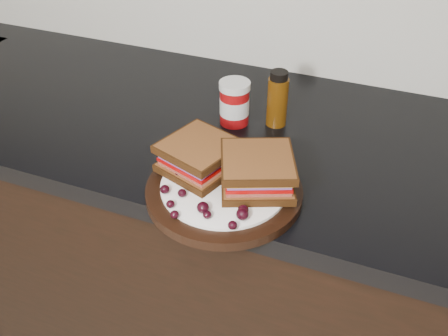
{
  "coord_description": "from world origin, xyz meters",
  "views": [
    {
      "loc": [
        0.31,
        0.84,
        1.48
      ],
      "look_at": [
        0.06,
        1.48,
        0.96
      ],
      "focal_mm": 40.0,
      "sensor_mm": 36.0,
      "label": 1
    }
  ],
  "objects_px": {
    "sandwich_left": "(199,156)",
    "oil_bottle": "(277,98)",
    "condiment_jar": "(234,103)",
    "plate": "(224,191)"
  },
  "relations": [
    {
      "from": "sandwich_left",
      "to": "oil_bottle",
      "type": "xyz_separation_m",
      "value": [
        0.07,
        0.24,
        0.01
      ]
    },
    {
      "from": "plate",
      "to": "condiment_jar",
      "type": "bearing_deg",
      "value": 106.37
    },
    {
      "from": "condiment_jar",
      "to": "oil_bottle",
      "type": "xyz_separation_m",
      "value": [
        0.09,
        0.03,
        0.01
      ]
    },
    {
      "from": "sandwich_left",
      "to": "oil_bottle",
      "type": "distance_m",
      "value": 0.25
    },
    {
      "from": "plate",
      "to": "oil_bottle",
      "type": "relative_size",
      "value": 2.26
    },
    {
      "from": "plate",
      "to": "sandwich_left",
      "type": "height_order",
      "value": "sandwich_left"
    },
    {
      "from": "sandwich_left",
      "to": "condiment_jar",
      "type": "relative_size",
      "value": 1.26
    },
    {
      "from": "plate",
      "to": "oil_bottle",
      "type": "distance_m",
      "value": 0.27
    },
    {
      "from": "sandwich_left",
      "to": "oil_bottle",
      "type": "bearing_deg",
      "value": 91.28
    },
    {
      "from": "plate",
      "to": "oil_bottle",
      "type": "xyz_separation_m",
      "value": [
        0.02,
        0.27,
        0.05
      ]
    }
  ]
}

